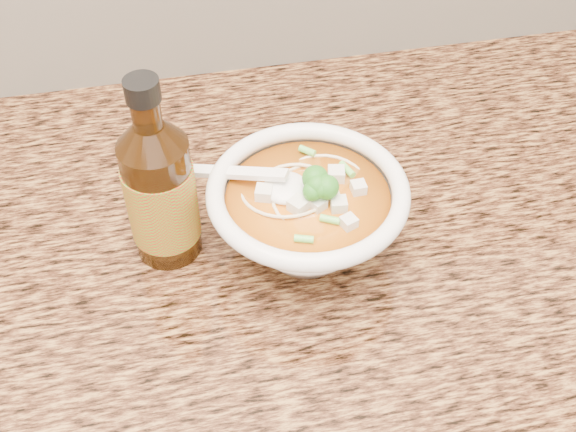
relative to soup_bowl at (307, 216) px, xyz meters
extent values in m
cube|color=olive|center=(-0.21, 0.03, -0.07)|extent=(4.00, 0.68, 0.04)
cylinder|color=white|center=(0.00, 0.00, -0.04)|extent=(0.08, 0.08, 0.01)
torus|color=white|center=(0.00, 0.00, 0.04)|extent=(0.20, 0.20, 0.02)
torus|color=beige|center=(0.01, 0.01, 0.03)|extent=(0.09, 0.09, 0.00)
torus|color=beige|center=(0.01, 0.01, 0.03)|extent=(0.07, 0.07, 0.00)
torus|color=beige|center=(0.00, 0.01, 0.03)|extent=(0.07, 0.07, 0.00)
torus|color=beige|center=(0.01, 0.00, 0.02)|extent=(0.07, 0.07, 0.00)
torus|color=beige|center=(0.00, -0.01, 0.02)|extent=(0.09, 0.09, 0.00)
torus|color=beige|center=(-0.01, 0.01, 0.02)|extent=(0.11, 0.11, 0.00)
cube|color=silver|center=(0.01, -0.02, 0.03)|extent=(0.02, 0.02, 0.01)
cube|color=silver|center=(0.03, -0.05, 0.03)|extent=(0.02, 0.02, 0.02)
cube|color=silver|center=(0.06, -0.01, 0.03)|extent=(0.02, 0.02, 0.02)
cube|color=silver|center=(0.00, -0.03, 0.03)|extent=(0.01, 0.01, 0.01)
cube|color=silver|center=(-0.03, -0.02, 0.03)|extent=(0.02, 0.02, 0.01)
cube|color=silver|center=(0.01, 0.03, 0.03)|extent=(0.02, 0.02, 0.02)
cube|color=silver|center=(0.01, 0.02, 0.03)|extent=(0.02, 0.02, 0.01)
cube|color=silver|center=(0.02, 0.00, 0.03)|extent=(0.02, 0.02, 0.01)
ellipsoid|color=#196014|center=(0.01, -0.01, 0.05)|extent=(0.04, 0.04, 0.03)
cylinder|color=#74DD55|center=(0.03, 0.02, 0.03)|extent=(0.02, 0.02, 0.01)
cylinder|color=#74DD55|center=(0.05, -0.02, 0.03)|extent=(0.01, 0.02, 0.01)
cylinder|color=#74DD55|center=(0.00, -0.05, 0.03)|extent=(0.02, 0.01, 0.01)
cylinder|color=#74DD55|center=(0.03, 0.00, 0.03)|extent=(0.02, 0.02, 0.01)
cylinder|color=#74DD55|center=(-0.05, 0.00, 0.03)|extent=(0.01, 0.02, 0.01)
ellipsoid|color=white|center=(-0.02, 0.01, 0.03)|extent=(0.05, 0.05, 0.02)
cube|color=white|center=(-0.07, 0.04, 0.04)|extent=(0.10, 0.06, 0.03)
cylinder|color=#3F2108|center=(-0.14, 0.03, 0.02)|extent=(0.07, 0.07, 0.14)
cylinder|color=#3F2108|center=(-0.14, 0.03, 0.13)|extent=(0.03, 0.03, 0.03)
cylinder|color=black|center=(-0.14, 0.03, 0.16)|extent=(0.03, 0.03, 0.02)
cylinder|color=red|center=(-0.14, 0.03, 0.02)|extent=(0.07, 0.07, 0.09)
camera|label=1|loc=(-0.12, -0.49, 0.53)|focal=45.00mm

